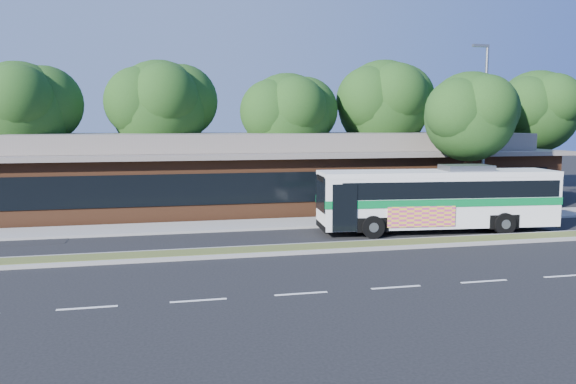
# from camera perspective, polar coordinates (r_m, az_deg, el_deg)

# --- Properties ---
(ground) EXTENTS (120.00, 120.00, 0.00)m
(ground) POSITION_cam_1_polar(r_m,az_deg,el_deg) (22.28, 5.77, -6.05)
(ground) COLOR black
(ground) RESTS_ON ground
(median_strip) EXTENTS (26.00, 1.10, 0.15)m
(median_strip) POSITION_cam_1_polar(r_m,az_deg,el_deg) (22.82, 5.30, -5.54)
(median_strip) COLOR #3D4D20
(median_strip) RESTS_ON ground
(sidewalk) EXTENTS (44.00, 2.60, 0.12)m
(sidewalk) POSITION_cam_1_polar(r_m,az_deg,el_deg) (28.30, 1.69, -3.13)
(sidewalk) COLOR gray
(sidewalk) RESTS_ON ground
(plaza_building) EXTENTS (33.20, 11.20, 4.45)m
(plaza_building) POSITION_cam_1_polar(r_m,az_deg,el_deg) (34.41, -1.00, 2.12)
(plaza_building) COLOR #5A311C
(plaza_building) RESTS_ON ground
(lamp_post) EXTENTS (0.93, 0.18, 9.07)m
(lamp_post) POSITION_cam_1_polar(r_m,az_deg,el_deg) (31.28, 19.27, 6.36)
(lamp_post) COLOR slate
(lamp_post) RESTS_ON ground
(tree_bg_a) EXTENTS (6.47, 5.80, 8.63)m
(tree_bg_a) POSITION_cam_1_polar(r_m,az_deg,el_deg) (36.58, -24.96, 7.63)
(tree_bg_a) COLOR black
(tree_bg_a) RESTS_ON ground
(tree_bg_b) EXTENTS (6.69, 6.00, 9.00)m
(tree_bg_b) POSITION_cam_1_polar(r_m,az_deg,el_deg) (36.77, -12.22, 8.53)
(tree_bg_b) COLOR black
(tree_bg_b) RESTS_ON ground
(tree_bg_c) EXTENTS (6.24, 5.60, 8.26)m
(tree_bg_c) POSITION_cam_1_polar(r_m,az_deg,el_deg) (36.69, 0.48, 7.83)
(tree_bg_c) COLOR black
(tree_bg_c) RESTS_ON ground
(tree_bg_d) EXTENTS (6.91, 6.20, 9.37)m
(tree_bg_d) POSITION_cam_1_polar(r_m,az_deg,el_deg) (39.85, 10.18, 8.83)
(tree_bg_d) COLOR black
(tree_bg_d) RESTS_ON ground
(tree_bg_e) EXTENTS (6.47, 5.80, 8.50)m
(tree_bg_e) POSITION_cam_1_polar(r_m,az_deg,el_deg) (41.62, 18.38, 7.58)
(tree_bg_e) COLOR black
(tree_bg_e) RESTS_ON ground
(tree_bg_f) EXTENTS (6.69, 6.00, 8.92)m
(tree_bg_f) POSITION_cam_1_polar(r_m,az_deg,el_deg) (45.80, 24.27, 7.62)
(tree_bg_f) COLOR black
(tree_bg_f) RESTS_ON ground
(transit_bus) EXTENTS (11.21, 3.35, 3.10)m
(transit_bus) POSITION_cam_1_polar(r_m,az_deg,el_deg) (26.97, 15.02, -0.27)
(transit_bus) COLOR white
(transit_bus) RESTS_ON ground
(sidewalk_tree) EXTENTS (5.22, 4.68, 7.72)m
(sidewalk_tree) POSITION_cam_1_polar(r_m,az_deg,el_deg) (31.35, 18.42, 7.45)
(sidewalk_tree) COLOR black
(sidewalk_tree) RESTS_ON ground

